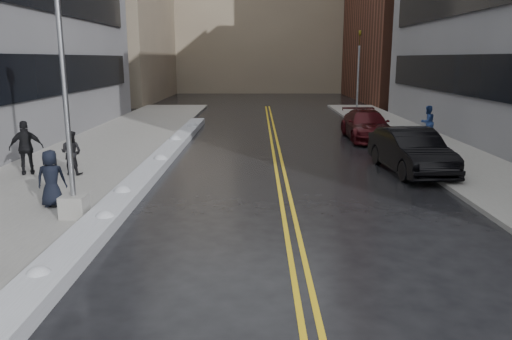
{
  "coord_description": "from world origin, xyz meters",
  "views": [
    {
      "loc": [
        1.62,
        -10.8,
        4.32
      ],
      "look_at": [
        1.57,
        2.65,
        1.3
      ],
      "focal_mm": 35.0,
      "sensor_mm": 36.0,
      "label": 1
    }
  ],
  "objects_px": {
    "traffic_signal": "(358,72)",
    "fire_hydrant": "(432,149)",
    "car_maroon": "(367,125)",
    "lamppost": "(68,129)",
    "pedestrian_c": "(51,178)",
    "pedestrian_east": "(427,122)",
    "car_black": "(411,151)",
    "pedestrian_d": "(26,148)",
    "pedestrian_b": "(71,153)"
  },
  "relations": [
    {
      "from": "pedestrian_b",
      "to": "car_maroon",
      "type": "distance_m",
      "value": 15.55
    },
    {
      "from": "lamppost",
      "to": "car_maroon",
      "type": "bearing_deg",
      "value": 52.38
    },
    {
      "from": "traffic_signal",
      "to": "fire_hydrant",
      "type": "bearing_deg",
      "value": -87.95
    },
    {
      "from": "pedestrian_d",
      "to": "car_maroon",
      "type": "distance_m",
      "value": 16.9
    },
    {
      "from": "pedestrian_b",
      "to": "car_black",
      "type": "height_order",
      "value": "pedestrian_b"
    },
    {
      "from": "lamppost",
      "to": "traffic_signal",
      "type": "xyz_separation_m",
      "value": [
        11.8,
        22.0,
        0.87
      ]
    },
    {
      "from": "fire_hydrant",
      "to": "traffic_signal",
      "type": "distance_m",
      "value": 14.3
    },
    {
      "from": "fire_hydrant",
      "to": "pedestrian_c",
      "type": "bearing_deg",
      "value": -152.13
    },
    {
      "from": "pedestrian_c",
      "to": "car_black",
      "type": "height_order",
      "value": "pedestrian_c"
    },
    {
      "from": "pedestrian_d",
      "to": "pedestrian_east",
      "type": "relative_size",
      "value": 1.14
    },
    {
      "from": "traffic_signal",
      "to": "pedestrian_b",
      "type": "distance_m",
      "value": 21.95
    },
    {
      "from": "lamppost",
      "to": "pedestrian_east",
      "type": "height_order",
      "value": "lamppost"
    },
    {
      "from": "car_black",
      "to": "car_maroon",
      "type": "height_order",
      "value": "car_black"
    },
    {
      "from": "car_black",
      "to": "car_maroon",
      "type": "bearing_deg",
      "value": 84.67
    },
    {
      "from": "lamppost",
      "to": "car_maroon",
      "type": "distance_m",
      "value": 17.78
    },
    {
      "from": "fire_hydrant",
      "to": "traffic_signal",
      "type": "bearing_deg",
      "value": 92.05
    },
    {
      "from": "traffic_signal",
      "to": "pedestrian_d",
      "type": "bearing_deg",
      "value": -132.05
    },
    {
      "from": "lamppost",
      "to": "pedestrian_east",
      "type": "xyz_separation_m",
      "value": [
        13.91,
        13.54,
        -1.52
      ]
    },
    {
      "from": "lamppost",
      "to": "car_maroon",
      "type": "xyz_separation_m",
      "value": [
        10.8,
        14.02,
        -1.75
      ]
    },
    {
      "from": "pedestrian_c",
      "to": "pedestrian_east",
      "type": "bearing_deg",
      "value": -146.54
    },
    {
      "from": "lamppost",
      "to": "pedestrian_b",
      "type": "relative_size",
      "value": 4.7
    },
    {
      "from": "pedestrian_c",
      "to": "pedestrian_east",
      "type": "xyz_separation_m",
      "value": [
        14.88,
        12.56,
        0.04
      ]
    },
    {
      "from": "lamppost",
      "to": "pedestrian_c",
      "type": "distance_m",
      "value": 2.08
    },
    {
      "from": "car_black",
      "to": "pedestrian_d",
      "type": "bearing_deg",
      "value": 178.65
    },
    {
      "from": "lamppost",
      "to": "pedestrian_b",
      "type": "xyz_separation_m",
      "value": [
        -1.88,
        5.01,
        -1.57
      ]
    },
    {
      "from": "car_maroon",
      "to": "lamppost",
      "type": "bearing_deg",
      "value": -127.35
    },
    {
      "from": "pedestrian_c",
      "to": "pedestrian_east",
      "type": "height_order",
      "value": "pedestrian_east"
    },
    {
      "from": "traffic_signal",
      "to": "pedestrian_c",
      "type": "xyz_separation_m",
      "value": [
        -12.77,
        -21.02,
        -2.43
      ]
    },
    {
      "from": "lamppost",
      "to": "traffic_signal",
      "type": "bearing_deg",
      "value": 61.79
    },
    {
      "from": "pedestrian_d",
      "to": "car_black",
      "type": "relative_size",
      "value": 0.38
    },
    {
      "from": "car_black",
      "to": "car_maroon",
      "type": "xyz_separation_m",
      "value": [
        0.0,
        7.99,
        -0.07
      ]
    },
    {
      "from": "pedestrian_b",
      "to": "car_black",
      "type": "bearing_deg",
      "value": -164.91
    },
    {
      "from": "pedestrian_d",
      "to": "lamppost",
      "type": "bearing_deg",
      "value": 102.09
    },
    {
      "from": "pedestrian_b",
      "to": "pedestrian_d",
      "type": "relative_size",
      "value": 0.82
    },
    {
      "from": "car_black",
      "to": "pedestrian_c",
      "type": "bearing_deg",
      "value": -162.14
    },
    {
      "from": "lamppost",
      "to": "fire_hydrant",
      "type": "distance_m",
      "value": 14.81
    },
    {
      "from": "pedestrian_c",
      "to": "car_maroon",
      "type": "distance_m",
      "value": 17.56
    },
    {
      "from": "pedestrian_c",
      "to": "pedestrian_d",
      "type": "xyz_separation_m",
      "value": [
        -2.54,
        4.05,
        0.16
      ]
    },
    {
      "from": "fire_hydrant",
      "to": "pedestrian_east",
      "type": "xyz_separation_m",
      "value": [
        1.61,
        5.54,
        0.47
      ]
    },
    {
      "from": "traffic_signal",
      "to": "pedestrian_c",
      "type": "bearing_deg",
      "value": -121.28
    },
    {
      "from": "pedestrian_d",
      "to": "pedestrian_east",
      "type": "bearing_deg",
      "value": -176.77
    },
    {
      "from": "traffic_signal",
      "to": "car_black",
      "type": "bearing_deg",
      "value": -93.58
    },
    {
      "from": "pedestrian_c",
      "to": "pedestrian_d",
      "type": "bearing_deg",
      "value": -64.63
    },
    {
      "from": "pedestrian_c",
      "to": "car_black",
      "type": "relative_size",
      "value": 0.32
    },
    {
      "from": "traffic_signal",
      "to": "car_maroon",
      "type": "xyz_separation_m",
      "value": [
        -1.0,
        -7.98,
        -2.62
      ]
    },
    {
      "from": "pedestrian_b",
      "to": "car_black",
      "type": "relative_size",
      "value": 0.31
    },
    {
      "from": "pedestrian_c",
      "to": "pedestrian_d",
      "type": "distance_m",
      "value": 4.78
    },
    {
      "from": "lamppost",
      "to": "pedestrian_d",
      "type": "bearing_deg",
      "value": 124.91
    },
    {
      "from": "car_maroon",
      "to": "car_black",
      "type": "bearing_deg",
      "value": -89.73
    },
    {
      "from": "pedestrian_b",
      "to": "pedestrian_east",
      "type": "height_order",
      "value": "pedestrian_east"
    }
  ]
}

